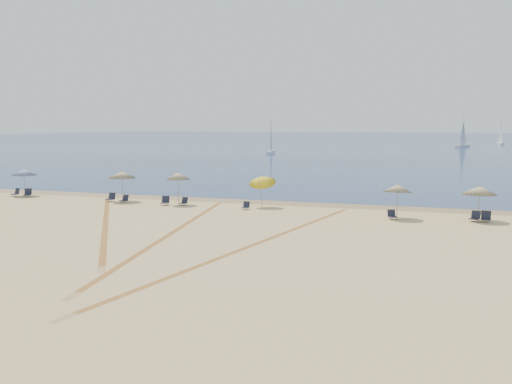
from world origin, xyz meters
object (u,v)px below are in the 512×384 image
at_px(chair_3, 125,199).
at_px(chair_9, 486,217).
at_px(umbrella_3, 262,180).
at_px(sailboat_1, 271,143).
at_px(sailboat_2, 501,137).
at_px(chair_0, 16,193).
at_px(umbrella_2, 178,176).
at_px(umbrella_5, 479,190).
at_px(chair_7, 392,215).
at_px(chair_2, 111,198).
at_px(umbrella_1, 122,175).
at_px(sailboat_0, 463,138).
at_px(chair_6, 246,206).
at_px(chair_5, 184,202).
at_px(umbrella_0, 24,172).
at_px(umbrella_4, 398,188).
at_px(chair_8, 475,217).
at_px(chair_4, 165,201).
at_px(chair_1, 28,193).

xyz_separation_m(chair_3, chair_9, (27.38, -0.82, 0.04)).
xyz_separation_m(umbrella_3, chair_9, (15.99, -1.98, -1.80)).
bearing_deg(sailboat_1, sailboat_2, 45.59).
bearing_deg(chair_0, umbrella_2, 16.79).
bearing_deg(sailboat_2, umbrella_5, -106.00).
height_order(chair_7, chair_9, chair_9).
relative_size(umbrella_3, chair_2, 3.86).
bearing_deg(umbrella_1, sailboat_0, 76.90).
distance_m(chair_2, chair_9, 28.82).
bearing_deg(sailboat_1, chair_6, -83.68).
distance_m(chair_5, chair_6, 5.47).
bearing_deg(chair_2, umbrella_3, 4.80).
bearing_deg(umbrella_3, chair_6, -114.20).
xyz_separation_m(umbrella_2, chair_0, (-16.05, 0.24, -1.97)).
distance_m(umbrella_2, chair_6, 6.42).
bearing_deg(umbrella_2, umbrella_0, 176.97).
distance_m(umbrella_4, sailboat_0, 130.22).
bearing_deg(chair_8, umbrella_4, -156.04).
xyz_separation_m(chair_7, sailboat_1, (-32.91, 81.00, 1.93)).
xyz_separation_m(umbrella_5, chair_8, (-0.21, -0.42, -1.72)).
bearing_deg(sailboat_2, sailboat_0, -126.26).
relative_size(umbrella_2, sailboat_2, 0.36).
distance_m(umbrella_2, umbrella_3, 6.80).
bearing_deg(chair_8, sailboat_1, 136.20).
relative_size(umbrella_1, chair_4, 3.09).
distance_m(umbrella_4, umbrella_5, 5.26).
distance_m(umbrella_4, chair_9, 5.92).
bearing_deg(umbrella_4, chair_1, 176.91).
distance_m(chair_1, sailboat_0, 134.19).
bearing_deg(umbrella_5, umbrella_4, -172.36).
bearing_deg(chair_5, chair_7, 2.26).
distance_m(chair_6, chair_7, 10.84).
height_order(umbrella_4, chair_5, umbrella_4).
bearing_deg(chair_4, chair_6, -17.20).
relative_size(chair_3, chair_9, 0.90).
xyz_separation_m(chair_4, chair_7, (17.63, -1.31, -0.04)).
bearing_deg(chair_8, sailboat_2, 105.53).
relative_size(umbrella_1, umbrella_5, 1.08).
bearing_deg(umbrella_2, chair_6, -8.85).
height_order(chair_0, chair_6, chair_0).
bearing_deg(chair_1, chair_8, -26.98).
bearing_deg(sailboat_2, umbrella_3, -111.78).
xyz_separation_m(chair_1, chair_2, (8.68, -0.40, -0.00)).
distance_m(chair_6, chair_8, 16.07).
bearing_deg(sailboat_0, umbrella_5, -61.18).
height_order(umbrella_3, chair_0, umbrella_3).
bearing_deg(sailboat_0, umbrella_4, -63.46).
relative_size(umbrella_0, umbrella_3, 0.88).
relative_size(umbrella_2, chair_7, 3.37).
height_order(chair_0, sailboat_2, sailboat_2).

